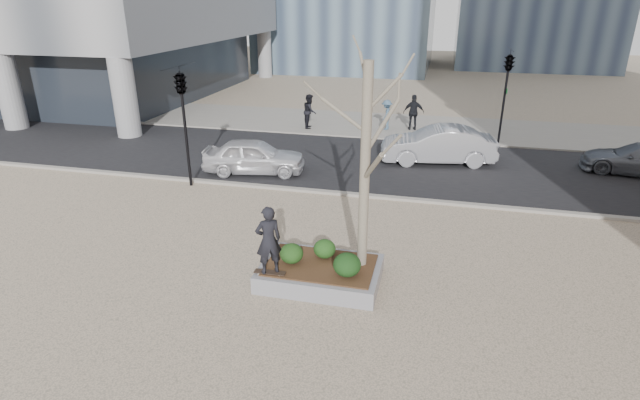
% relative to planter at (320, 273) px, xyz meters
% --- Properties ---
extents(ground, '(120.00, 120.00, 0.00)m').
position_rel_planter_xyz_m(ground, '(-1.00, 0.00, -0.23)').
color(ground, tan).
rests_on(ground, ground).
extents(street, '(60.00, 8.00, 0.02)m').
position_rel_planter_xyz_m(street, '(-1.00, 10.00, -0.21)').
color(street, black).
rests_on(street, ground).
extents(far_sidewalk, '(60.00, 6.00, 0.02)m').
position_rel_planter_xyz_m(far_sidewalk, '(-1.00, 17.00, -0.21)').
color(far_sidewalk, gray).
rests_on(far_sidewalk, ground).
extents(planter, '(3.00, 2.00, 0.45)m').
position_rel_planter_xyz_m(planter, '(0.00, 0.00, 0.00)').
color(planter, gray).
rests_on(planter, ground).
extents(planter_mulch, '(2.70, 1.70, 0.04)m').
position_rel_planter_xyz_m(planter_mulch, '(0.00, 0.00, 0.25)').
color(planter_mulch, '#382314').
rests_on(planter_mulch, planter).
extents(sycamore_tree, '(2.80, 2.80, 6.60)m').
position_rel_planter_xyz_m(sycamore_tree, '(1.00, 0.30, 3.56)').
color(sycamore_tree, gray).
rests_on(sycamore_tree, planter_mulch).
extents(shrub_left, '(0.59, 0.59, 0.51)m').
position_rel_planter_xyz_m(shrub_left, '(-0.73, -0.07, 0.52)').
color(shrub_left, '#153811').
rests_on(shrub_left, planter_mulch).
extents(shrub_middle, '(0.57, 0.57, 0.49)m').
position_rel_planter_xyz_m(shrub_middle, '(0.02, 0.39, 0.51)').
color(shrub_middle, '#163D13').
rests_on(shrub_middle, planter_mulch).
extents(shrub_right, '(0.68, 0.68, 0.58)m').
position_rel_planter_xyz_m(shrub_right, '(0.75, -0.36, 0.55)').
color(shrub_right, black).
rests_on(shrub_right, planter_mulch).
extents(skateboard, '(0.79, 0.23, 0.08)m').
position_rel_planter_xyz_m(skateboard, '(-1.10, -0.71, 0.26)').
color(skateboard, black).
rests_on(skateboard, planter).
extents(skateboarder, '(0.75, 0.70, 1.73)m').
position_rel_planter_xyz_m(skateboarder, '(-1.10, -0.71, 1.17)').
color(skateboarder, black).
rests_on(skateboarder, skateboard).
extents(police_car, '(4.35, 2.37, 1.40)m').
position_rel_planter_xyz_m(police_car, '(-4.62, 7.54, 0.50)').
color(police_car, silver).
rests_on(police_car, street).
extents(car_silver, '(5.02, 2.47, 1.58)m').
position_rel_planter_xyz_m(car_silver, '(2.62, 10.69, 0.59)').
color(car_silver, '#ADAEB6').
rests_on(car_silver, street).
extents(pedestrian_a, '(0.84, 1.00, 1.84)m').
position_rel_planter_xyz_m(pedestrian_a, '(-4.34, 15.37, 0.72)').
color(pedestrian_a, black).
rests_on(pedestrian_a, far_sidewalk).
extents(pedestrian_b, '(0.73, 1.11, 1.60)m').
position_rel_planter_xyz_m(pedestrian_b, '(-0.22, 16.01, 0.60)').
color(pedestrian_b, '#415D76').
rests_on(pedestrian_b, far_sidewalk).
extents(pedestrian_c, '(1.17, 0.62, 1.90)m').
position_rel_planter_xyz_m(pedestrian_c, '(1.20, 16.25, 0.75)').
color(pedestrian_c, black).
rests_on(pedestrian_c, far_sidewalk).
extents(traffic_light_near, '(0.60, 2.48, 4.50)m').
position_rel_planter_xyz_m(traffic_light_near, '(-6.50, 5.60, 2.02)').
color(traffic_light_near, black).
rests_on(traffic_light_near, ground).
extents(traffic_light_far, '(0.60, 2.48, 4.50)m').
position_rel_planter_xyz_m(traffic_light_far, '(5.50, 14.60, 2.02)').
color(traffic_light_far, black).
rests_on(traffic_light_far, ground).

